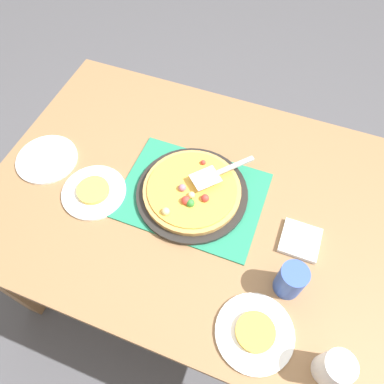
# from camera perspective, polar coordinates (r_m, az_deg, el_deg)

# --- Properties ---
(ground_plane) EXTENTS (8.00, 8.00, 0.00)m
(ground_plane) POSITION_cam_1_polar(r_m,az_deg,el_deg) (1.91, -0.00, -12.29)
(ground_plane) COLOR #4C4C51
(dining_table) EXTENTS (1.40, 1.00, 0.75)m
(dining_table) POSITION_cam_1_polar(r_m,az_deg,el_deg) (1.32, -0.00, -2.95)
(dining_table) COLOR olive
(dining_table) RESTS_ON ground_plane
(placemat) EXTENTS (0.48, 0.36, 0.01)m
(placemat) POSITION_cam_1_polar(r_m,az_deg,el_deg) (1.23, -0.00, -0.42)
(placemat) COLOR #237F5B
(placemat) RESTS_ON dining_table
(pizza_pan) EXTENTS (0.38, 0.38, 0.01)m
(pizza_pan) POSITION_cam_1_polar(r_m,az_deg,el_deg) (1.22, -0.00, -0.17)
(pizza_pan) COLOR black
(pizza_pan) RESTS_ON placemat
(pizza) EXTENTS (0.33, 0.33, 0.05)m
(pizza) POSITION_cam_1_polar(r_m,az_deg,el_deg) (1.20, -0.03, 0.26)
(pizza) COLOR tan
(pizza) RESTS_ON pizza_pan
(plate_near_left) EXTENTS (0.22, 0.22, 0.01)m
(plate_near_left) POSITION_cam_1_polar(r_m,az_deg,el_deg) (1.08, 9.93, -21.18)
(plate_near_left) COLOR white
(plate_near_left) RESTS_ON dining_table
(plate_far_right) EXTENTS (0.22, 0.22, 0.01)m
(plate_far_right) POSITION_cam_1_polar(r_m,az_deg,el_deg) (1.28, -15.31, -0.02)
(plate_far_right) COLOR white
(plate_far_right) RESTS_ON dining_table
(plate_side) EXTENTS (0.22, 0.22, 0.01)m
(plate_side) POSITION_cam_1_polar(r_m,az_deg,el_deg) (1.41, -22.08, 4.87)
(plate_side) COLOR white
(plate_side) RESTS_ON dining_table
(served_slice_left) EXTENTS (0.11, 0.11, 0.02)m
(served_slice_left) POSITION_cam_1_polar(r_m,az_deg,el_deg) (1.06, 10.04, -21.05)
(served_slice_left) COLOR gold
(served_slice_left) RESTS_ON plate_near_left
(served_slice_right) EXTENTS (0.11, 0.11, 0.02)m
(served_slice_right) POSITION_cam_1_polar(r_m,az_deg,el_deg) (1.26, -15.45, 0.29)
(served_slice_right) COLOR #EAB747
(served_slice_right) RESTS_ON plate_far_right
(cup_near) EXTENTS (0.08, 0.08, 0.12)m
(cup_near) POSITION_cam_1_polar(r_m,az_deg,el_deg) (1.08, 15.43, -13.37)
(cup_near) COLOR #3351AD
(cup_near) RESTS_ON dining_table
(cup_far) EXTENTS (0.08, 0.08, 0.12)m
(cup_far) POSITION_cam_1_polar(r_m,az_deg,el_deg) (1.06, 21.60, -24.60)
(cup_far) COLOR white
(cup_far) RESTS_ON dining_table
(pizza_server) EXTENTS (0.19, 0.20, 0.01)m
(pizza_server) POSITION_cam_1_polar(r_m,az_deg,el_deg) (1.20, 4.18, 3.07)
(pizza_server) COLOR silver
(pizza_server) RESTS_ON pizza
(napkin_stack) EXTENTS (0.12, 0.12, 0.02)m
(napkin_stack) POSITION_cam_1_polar(r_m,az_deg,el_deg) (1.19, 16.83, -7.36)
(napkin_stack) COLOR white
(napkin_stack) RESTS_ON dining_table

